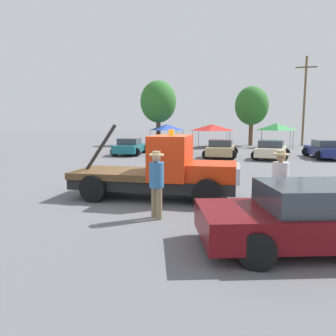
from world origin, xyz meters
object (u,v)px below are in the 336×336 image
(parked_car_tan, at_px, (221,149))
(canopy_tent_red, at_px, (212,128))
(parked_car_cream, at_px, (271,150))
(canopy_tent_blue, at_px, (167,127))
(traffic_cone, at_px, (219,175))
(foreground_car, at_px, (328,217))
(parked_car_olive, at_px, (174,147))
(canopy_tent_green, at_px, (277,127))
(person_near_truck, at_px, (280,180))
(person_at_hood, at_px, (157,179))
(tree_left, at_px, (252,106))
(utility_pole, at_px, (304,99))
(parked_car_teal, at_px, (130,147))
(tow_truck, at_px, (164,172))
(tree_center, at_px, (158,102))
(parked_car_navy, at_px, (325,150))

(parked_car_tan, bearing_deg, canopy_tent_red, 9.98)
(parked_car_cream, height_order, canopy_tent_blue, canopy_tent_blue)
(canopy_tent_red, bearing_deg, traffic_cone, -81.47)
(foreground_car, height_order, parked_car_olive, same)
(canopy_tent_green, distance_m, traffic_cone, 21.49)
(person_near_truck, relative_size, person_at_hood, 1.03)
(tree_left, relative_size, traffic_cone, 12.08)
(canopy_tent_red, xyz_separation_m, utility_pole, (9.49, 5.27, 3.07))
(parked_car_teal, bearing_deg, parked_car_cream, -97.88)
(parked_car_teal, bearing_deg, tree_left, -40.29)
(tow_truck, height_order, person_at_hood, tow_truck)
(canopy_tent_green, bearing_deg, tow_truck, -101.18)
(tow_truck, xyz_separation_m, person_near_truck, (3.61, -1.80, 0.18))
(canopy_tent_blue, distance_m, utility_pole, 15.56)
(parked_car_olive, bearing_deg, canopy_tent_blue, 16.40)
(parked_car_teal, distance_m, parked_car_cream, 10.93)
(tree_center, bearing_deg, canopy_tent_blue, -33.48)
(parked_car_navy, relative_size, tree_center, 0.63)
(canopy_tent_blue, xyz_separation_m, utility_pole, (14.83, 3.56, 3.08))
(parked_car_navy, bearing_deg, person_near_truck, 157.58)
(tow_truck, xyz_separation_m, utility_pole, (7.93, 29.12, 4.24))
(canopy_tent_green, relative_size, tree_left, 0.45)
(parked_car_olive, distance_m, canopy_tent_blue, 11.07)
(parked_car_tan, bearing_deg, person_at_hood, 178.59)
(parked_car_teal, relative_size, tree_center, 0.62)
(parked_car_olive, xyz_separation_m, tree_center, (-4.73, 11.27, 4.32))
(canopy_tent_blue, distance_m, canopy_tent_red, 5.60)
(parked_car_cream, xyz_separation_m, utility_pole, (3.92, 15.10, 4.51))
(person_near_truck, xyz_separation_m, parked_car_tan, (-3.17, 15.85, -0.45))
(person_at_hood, height_order, tree_center, tree_center)
(traffic_cone, bearing_deg, parked_car_cream, 75.85)
(utility_pole, bearing_deg, parked_car_teal, -135.02)
(person_near_truck, relative_size, tree_center, 0.25)
(parked_car_navy, distance_m, tree_center, 19.97)
(parked_car_tan, height_order, tree_center, tree_center)
(parked_car_cream, height_order, traffic_cone, parked_car_cream)
(person_near_truck, height_order, parked_car_teal, person_near_truck)
(person_near_truck, bearing_deg, parked_car_cream, 76.73)
(person_near_truck, xyz_separation_m, parked_car_teal, (-10.51, 16.09, -0.45))
(parked_car_teal, bearing_deg, parked_car_tan, -98.37)
(person_near_truck, xyz_separation_m, parked_car_navy, (4.20, 17.04, -0.45))
(foreground_car, bearing_deg, parked_car_cream, 73.44)
(person_at_hood, relative_size, parked_car_tan, 0.40)
(parked_car_teal, xyz_separation_m, utility_pole, (14.84, 14.83, 4.51))
(parked_car_olive, distance_m, parked_car_navy, 11.25)
(canopy_tent_green, xyz_separation_m, traffic_cone, (-3.48, -21.12, -1.92))
(tree_center, bearing_deg, tree_left, 8.82)
(person_near_truck, height_order, parked_car_tan, person_near_truck)
(foreground_car, relative_size, parked_car_olive, 1.25)
(parked_car_tan, distance_m, canopy_tent_blue, 13.73)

